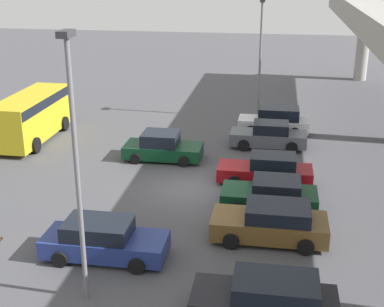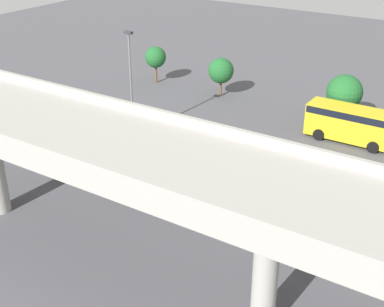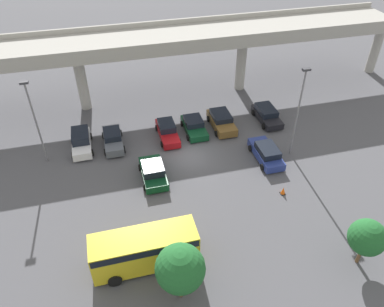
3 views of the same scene
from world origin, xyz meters
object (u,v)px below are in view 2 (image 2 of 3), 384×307
(parked_car_2, at_px, (282,168))
(tree_front_centre, at_px, (221,71))
(parked_car_4, at_px, (171,185))
(parked_car_5, at_px, (135,172))
(parked_car_6, at_px, (160,135))
(parked_car_3, at_px, (209,194))
(tree_front_right, at_px, (156,57))
(parked_car_0, at_px, (334,236))
(parked_car_7, at_px, (81,155))
(tree_front_left, at_px, (344,92))
(traffic_cone, at_px, (197,122))
(shuttle_bus, at_px, (352,122))
(lamp_post_near_aisle, at_px, (131,78))
(parked_car_1, at_px, (287,218))

(parked_car_2, xyz_separation_m, tree_front_centre, (12.37, -12.42, 1.92))
(parked_car_4, relative_size, parked_car_5, 0.93)
(parked_car_6, bearing_deg, parked_car_2, 90.08)
(parked_car_3, relative_size, tree_front_right, 1.22)
(parked_car_0, distance_m, parked_car_6, 17.95)
(parked_car_7, distance_m, tree_front_left, 22.95)
(parked_car_4, height_order, tree_front_right, tree_front_right)
(parked_car_0, bearing_deg, parked_car_4, 89.94)
(tree_front_centre, bearing_deg, traffic_cone, 105.00)
(parked_car_3, bearing_deg, shuttle_bus, -17.34)
(parked_car_5, bearing_deg, tree_front_right, 32.62)
(parked_car_6, bearing_deg, tree_front_centre, -172.86)
(parked_car_0, relative_size, parked_car_4, 1.04)
(parked_car_7, height_order, tree_front_centre, tree_front_centre)
(parked_car_4, xyz_separation_m, parked_car_5, (3.02, 0.07, 0.09))
(lamp_post_near_aisle, bearing_deg, parked_car_6, -175.03)
(parked_car_3, height_order, tree_front_left, tree_front_left)
(tree_front_left, xyz_separation_m, traffic_cone, (10.60, 7.08, -2.65))
(parked_car_7, bearing_deg, traffic_cone, -16.52)
(parked_car_1, bearing_deg, parked_car_4, 92.12)
(shuttle_bus, bearing_deg, traffic_cone, 17.94)
(parked_car_5, bearing_deg, traffic_cone, 9.67)
(parked_car_1, bearing_deg, parked_car_3, 90.50)
(lamp_post_near_aisle, xyz_separation_m, tree_front_centre, (-1.07, -12.66, -2.52))
(parked_car_5, distance_m, tree_front_centre, 19.22)
(tree_front_left, height_order, traffic_cone, tree_front_left)
(parked_car_6, bearing_deg, parked_car_0, 69.67)
(tree_front_centre, bearing_deg, parked_car_6, 97.14)
(parked_car_1, relative_size, parked_car_2, 1.03)
(parked_car_5, bearing_deg, lamp_post_near_aisle, 39.53)
(parked_car_3, relative_size, shuttle_bus, 0.66)
(shuttle_bus, relative_size, tree_front_centre, 1.85)
(parked_car_0, distance_m, parked_car_4, 11.43)
(parked_car_0, bearing_deg, parked_car_6, 69.67)
(parked_car_5, xyz_separation_m, lamp_post_near_aisle, (5.00, -6.06, 4.41))
(tree_front_left, relative_size, tree_front_centre, 1.16)
(parked_car_5, height_order, tree_front_right, tree_front_right)
(parked_car_2, bearing_deg, traffic_cone, -114.75)
(parked_car_4, bearing_deg, parked_car_1, -87.88)
(parked_car_1, bearing_deg, traffic_cone, 51.24)
(tree_front_right, bearing_deg, parked_car_5, 122.62)
(tree_front_centre, bearing_deg, parked_car_3, 118.17)
(parked_car_4, relative_size, tree_front_left, 0.96)
(parked_car_2, xyz_separation_m, lamp_post_near_aisle, (13.44, 0.24, 4.44))
(parked_car_2, distance_m, shuttle_bus, 9.07)
(parked_car_1, xyz_separation_m, lamp_post_near_aisle, (16.43, -5.69, 4.42))
(parked_car_1, xyz_separation_m, tree_front_right, (23.35, -18.25, 2.05))
(parked_car_2, distance_m, tree_front_centre, 17.63)
(parked_car_4, bearing_deg, parked_car_7, 90.40)
(parked_car_0, xyz_separation_m, parked_car_6, (16.83, -6.24, -0.10))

